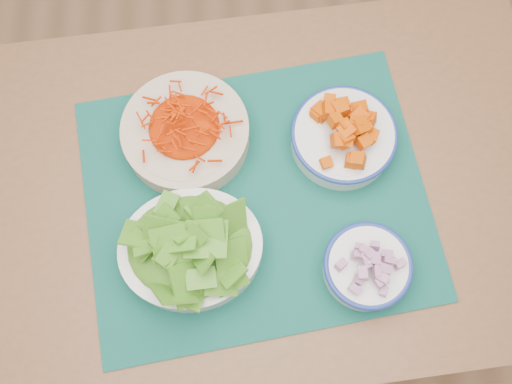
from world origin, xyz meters
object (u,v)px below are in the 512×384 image
table (266,204)px  lettuce_bowl (190,246)px  placemat (256,198)px  squash_bowl (344,134)px  onion_bowl (368,266)px  carrot_bowl (185,131)px

table → lettuce_bowl: lettuce_bowl is taller
table → placemat: 0.12m
placemat → lettuce_bowl: size_ratio=2.25×
squash_bowl → onion_bowl: bearing=-84.6°
carrot_bowl → onion_bowl: bearing=-39.4°
lettuce_bowl → onion_bowl: size_ratio=1.57×
table → carrot_bowl: size_ratio=3.88×
placemat → squash_bowl: (0.16, 0.10, 0.04)m
placemat → carrot_bowl: size_ratio=2.02×
placemat → squash_bowl: 0.19m
placemat → table: bearing=39.1°
table → onion_bowl: size_ratio=6.79×
table → lettuce_bowl: 0.25m
table → onion_bowl: bearing=-50.6°
carrot_bowl → squash_bowl: squash_bowl is taller
placemat → lettuce_bowl: 0.16m
carrot_bowl → lettuce_bowl: size_ratio=1.12×
carrot_bowl → lettuce_bowl: 0.21m
placemat → onion_bowl: onion_bowl is taller
squash_bowl → onion_bowl: (0.02, -0.23, -0.00)m
placemat → carrot_bowl: carrot_bowl is taller
onion_bowl → table: bearing=135.8°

